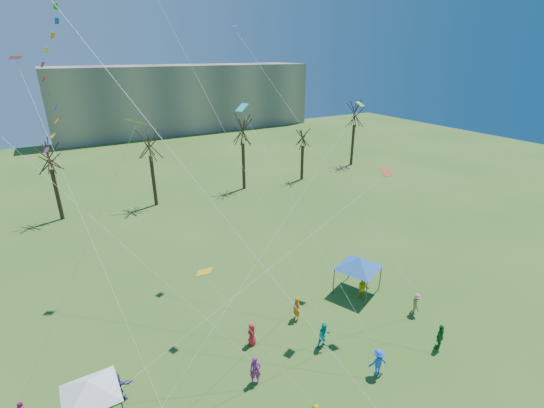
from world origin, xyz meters
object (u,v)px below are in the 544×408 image
distant_building (186,98)px  canopy_tent_blue (359,263)px  big_box_kite (58,76)px  canopy_tent_white (89,387)px

distant_building → canopy_tent_blue: bearing=-98.5°
big_box_kite → canopy_tent_white: (-1.48, -2.77, -14.56)m
big_box_kite → canopy_tent_white: 14.89m
big_box_kite → canopy_tent_blue: big_box_kite is taller
distant_building → canopy_tent_blue: 74.07m
big_box_kite → canopy_tent_white: bearing=-118.0°
big_box_kite → distant_building: bearing=68.2°
distant_building → big_box_kite: big_box_kite is taller
distant_building → big_box_kite: bearing=-111.8°
big_box_kite → canopy_tent_blue: bearing=-2.6°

